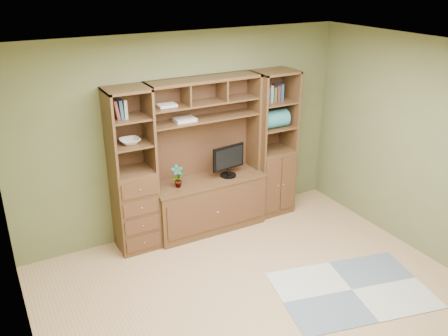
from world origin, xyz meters
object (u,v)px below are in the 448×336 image
center_hutch (208,158)px  monitor (228,155)px  right_tower (273,144)px  left_tower (133,172)px

center_hutch → monitor: 0.28m
right_tower → monitor: size_ratio=3.49×
center_hutch → monitor: (0.28, -0.03, -0.00)m
center_hutch → left_tower: bearing=177.7°
left_tower → right_tower: size_ratio=1.00×
center_hutch → left_tower: same height
center_hutch → left_tower: (-1.00, 0.04, 0.00)m
right_tower → monitor: (-0.75, -0.07, -0.00)m
center_hutch → left_tower: size_ratio=1.00×
center_hutch → right_tower: 1.03m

